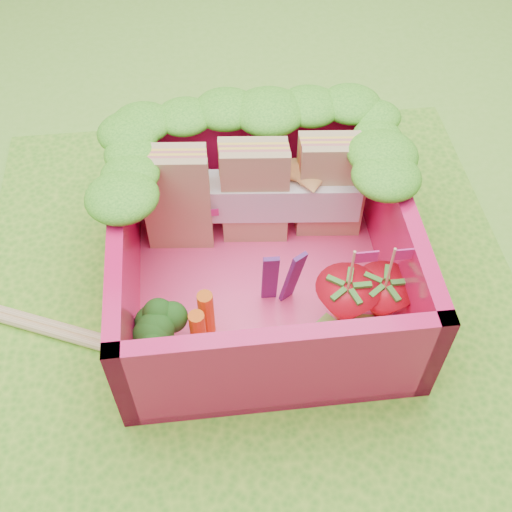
{
  "coord_description": "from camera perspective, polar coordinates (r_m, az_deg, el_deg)",
  "views": [
    {
      "loc": [
        -0.18,
        -1.82,
        2.54
      ],
      "look_at": [
        0.03,
        0.02,
        0.28
      ],
      "focal_mm": 45.0,
      "sensor_mm": 36.0,
      "label": 1
    }
  ],
  "objects": [
    {
      "name": "purple_wedges",
      "position": [
        2.86,
        2.27,
        -1.95
      ],
      "size": [
        0.17,
        0.05,
        0.38
      ],
      "color": "#481A5C",
      "rests_on": "bento_floor"
    },
    {
      "name": "sandwich_stack",
      "position": [
        3.09,
        -0.06,
        5.64
      ],
      "size": [
        1.07,
        0.27,
        0.56
      ],
      "color": "tan",
      "rests_on": "bento_floor"
    },
    {
      "name": "bento_box",
      "position": [
        2.9,
        0.54,
        0.36
      ],
      "size": [
        1.3,
        1.3,
        0.55
      ],
      "color": "#E31356",
      "rests_on": "placemat"
    },
    {
      "name": "strawberry_left",
      "position": [
        2.85,
        7.9,
        -4.42
      ],
      "size": [
        0.28,
        0.28,
        0.52
      ],
      "color": "red",
      "rests_on": "bento_floor"
    },
    {
      "name": "snap_peas",
      "position": [
        2.98,
        8.56,
        -5.08
      ],
      "size": [
        0.64,
        0.5,
        0.05
      ],
      "color": "#5FA333",
      "rests_on": "bento_floor"
    },
    {
      "name": "strawberry_right",
      "position": [
        2.89,
        11.08,
        -4.05
      ],
      "size": [
        0.27,
        0.27,
        0.51
      ],
      "color": "red",
      "rests_on": "bento_floor"
    },
    {
      "name": "lettuce_ruffle",
      "position": [
        2.98,
        -0.44,
        11.05
      ],
      "size": [
        1.43,
        0.77,
        0.11
      ],
      "color": "#1F8017",
      "rests_on": "bento_box"
    },
    {
      "name": "carrot_sticks",
      "position": [
        2.81,
        -4.78,
        -5.85
      ],
      "size": [
        0.11,
        0.15,
        0.27
      ],
      "color": "orange",
      "rests_on": "bento_floor"
    },
    {
      "name": "placemat",
      "position": [
        3.12,
        -0.46,
        -3.41
      ],
      "size": [
        2.6,
        2.6,
        0.03
      ],
      "primitive_type": "cube",
      "color": "#50A625",
      "rests_on": "ground"
    },
    {
      "name": "chopsticks",
      "position": [
        3.16,
        -19.47,
        -5.56
      ],
      "size": [
        2.11,
        0.95,
        0.05
      ],
      "color": "tan",
      "rests_on": "placemat"
    },
    {
      "name": "ground",
      "position": [
        3.13,
        -0.46,
        -3.57
      ],
      "size": [
        14.0,
        14.0,
        0.0
      ],
      "primitive_type": "plane",
      "color": "#79C236",
      "rests_on": "ground"
    },
    {
      "name": "broccoli",
      "position": [
        2.74,
        -8.79,
        -6.7
      ],
      "size": [
        0.33,
        0.33,
        0.25
      ],
      "color": "#67AF55",
      "rests_on": "bento_floor"
    },
    {
      "name": "bento_floor",
      "position": [
        3.1,
        0.5,
        -2.59
      ],
      "size": [
        1.3,
        1.3,
        0.05
      ],
      "primitive_type": "cube",
      "color": "#FD407F",
      "rests_on": "placemat"
    }
  ]
}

